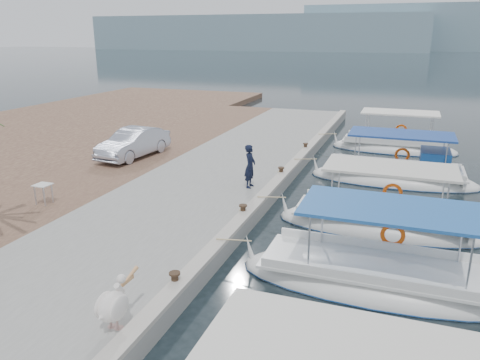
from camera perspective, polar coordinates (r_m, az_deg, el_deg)
name	(u,v)px	position (r m, az deg, el deg)	size (l,w,h in m)	color
ground	(238,247)	(14.75, -0.29, -8.14)	(400.00, 400.00, 0.00)	black
concrete_quay	(212,183)	(20.03, -3.46, -0.42)	(6.00, 40.00, 0.50)	gray
quay_curb	(275,183)	(19.05, 4.24, -0.39)	(0.44, 40.00, 0.12)	#ADA699
cobblestone_strip	(112,172)	(22.40, -15.31, 0.91)	(4.00, 40.00, 0.50)	brown
fishing_caique_b	(376,281)	(13.09, 16.22, -11.78)	(7.31, 2.55, 2.83)	white
fishing_caique_c	(380,226)	(16.67, 16.65, -5.35)	(6.97, 2.33, 2.83)	white
fishing_caique_d	(395,178)	(22.10, 18.41, 0.24)	(7.34, 2.43, 2.83)	white
fishing_caique_e	(394,148)	(28.15, 18.21, 3.68)	(6.91, 2.39, 2.83)	white
mooring_bollards	(243,209)	(15.89, 0.37, -3.50)	(0.28, 20.28, 0.33)	black
pelican	(113,304)	(10.25, -15.19, -14.43)	(0.48, 1.35, 1.06)	tan
fisherman	(250,166)	(18.48, 1.23, 1.69)	(0.63, 0.41, 1.73)	black
parked_car	(134,143)	(23.80, -12.86, 4.43)	(1.50, 4.31, 1.42)	#A8ADC0
folding_table	(43,190)	(18.16, -22.87, -1.12)	(0.55, 0.55, 0.73)	silver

